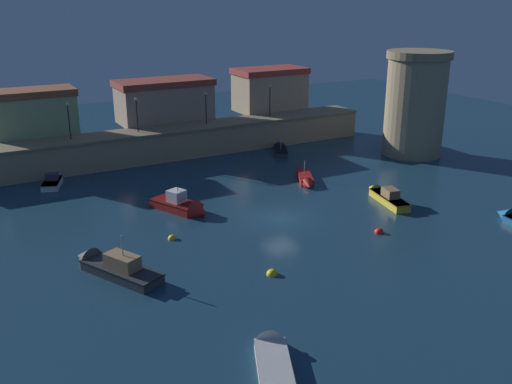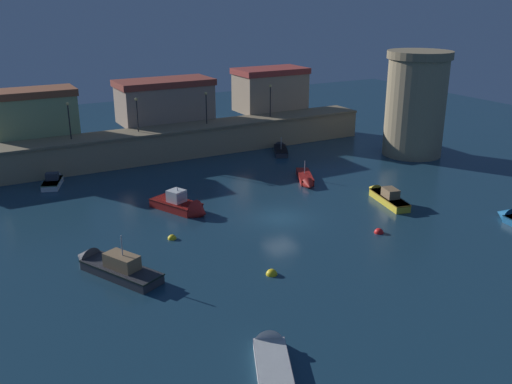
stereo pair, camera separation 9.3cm
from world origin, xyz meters
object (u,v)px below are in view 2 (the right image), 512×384
object	(u,v)px
quay_lamp_3	(270,96)
moored_boat_6	(271,353)
mooring_buoy_2	(272,275)
mooring_buoy_1	(379,233)
moored_boat_3	(306,179)
fortress_tower	(416,103)
mooring_buoy_0	(172,239)
quay_lamp_1	(137,109)
quay_lamp_2	(206,103)
moored_boat_4	(385,196)
moored_boat_5	(110,265)
moored_boat_1	(54,180)
moored_boat_7	(184,206)
moored_boat_0	(280,149)
quay_lamp_0	(69,115)

from	to	relation	value
quay_lamp_3	moored_boat_6	distance (m)	42.39
mooring_buoy_2	quay_lamp_3	bearing A→B (deg)	60.04
mooring_buoy_1	moored_boat_3	bearing A→B (deg)	81.43
quay_lamp_3	moored_boat_6	world-z (taller)	quay_lamp_3
fortress_tower	mooring_buoy_0	world-z (taller)	fortress_tower
quay_lamp_1	quay_lamp_3	size ratio (longest dim) A/B	0.95
moored_boat_6	moored_boat_3	bearing A→B (deg)	-12.92
quay_lamp_2	mooring_buoy_0	bearing A→B (deg)	-120.34
moored_boat_4	moored_boat_5	bearing A→B (deg)	106.98
moored_boat_6	mooring_buoy_0	bearing A→B (deg)	20.84
quay_lamp_3	moored_boat_3	size ratio (longest dim) A/B	0.71
fortress_tower	moored_boat_1	bearing A→B (deg)	167.35
fortress_tower	moored_boat_4	size ratio (longest dim) A/B	1.78
moored_boat_3	moored_boat_7	world-z (taller)	moored_boat_7
moored_boat_7	mooring_buoy_2	world-z (taller)	moored_boat_7
moored_boat_4	mooring_buoy_2	xyz separation A→B (m)	(-15.28, -7.04, -0.44)
moored_boat_5	mooring_buoy_1	xyz separation A→B (m)	(19.07, -3.35, -0.47)
moored_boat_4	mooring_buoy_0	xyz separation A→B (m)	(-18.79, 1.19, -0.44)
fortress_tower	moored_boat_1	xyz separation A→B (m)	(-36.42, 8.18, -5.26)
moored_boat_4	moored_boat_3	bearing A→B (deg)	35.34
moored_boat_4	moored_boat_0	bearing A→B (deg)	11.47
mooring_buoy_2	mooring_buoy_1	bearing A→B (deg)	10.39
moored_boat_4	mooring_buoy_2	world-z (taller)	moored_boat_4
moored_boat_0	moored_boat_6	xyz separation A→B (m)	(-20.08, -32.36, -0.05)
moored_boat_5	mooring_buoy_0	xyz separation A→B (m)	(5.28, 3.00, -0.47)
fortress_tower	mooring_buoy_0	xyz separation A→B (m)	(-31.31, -8.91, -5.62)
moored_boat_7	mooring_buoy_2	xyz separation A→B (m)	(0.69, -12.87, -0.47)
moored_boat_3	quay_lamp_1	bearing A→B (deg)	-116.19
quay_lamp_0	mooring_buoy_1	world-z (taller)	quay_lamp_0
moored_boat_0	moored_boat_6	distance (m)	38.08
mooring_buoy_0	mooring_buoy_2	world-z (taller)	mooring_buoy_2
quay_lamp_2	mooring_buoy_2	bearing A→B (deg)	-106.55
moored_boat_3	mooring_buoy_0	bearing A→B (deg)	-42.69
moored_boat_7	moored_boat_6	bearing A→B (deg)	-34.50
quay_lamp_3	moored_boat_5	size ratio (longest dim) A/B	0.52
quay_lamp_0	moored_boat_6	distance (m)	36.80
quay_lamp_3	moored_boat_3	bearing A→B (deg)	-107.26
quay_lamp_2	mooring_buoy_1	world-z (taller)	quay_lamp_2
quay_lamp_3	moored_boat_5	world-z (taller)	quay_lamp_3
moored_boat_3	moored_boat_0	bearing A→B (deg)	-172.81
quay_lamp_0	moored_boat_4	distance (m)	30.93
quay_lamp_3	moored_boat_7	world-z (taller)	quay_lamp_3
moored_boat_5	moored_boat_6	xyz separation A→B (m)	(4.36, -12.71, -0.18)
moored_boat_6	mooring_buoy_1	world-z (taller)	moored_boat_6
quay_lamp_1	moored_boat_3	xyz separation A→B (m)	(11.35, -14.44, -5.22)
moored_boat_4	moored_boat_5	xyz separation A→B (m)	(-24.07, -1.81, 0.03)
fortress_tower	mooring_buoy_2	bearing A→B (deg)	-148.33
moored_boat_3	moored_boat_5	world-z (taller)	moored_boat_5
moored_boat_4	quay_lamp_1	bearing A→B (deg)	46.14
quay_lamp_2	quay_lamp_3	world-z (taller)	quay_lamp_3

